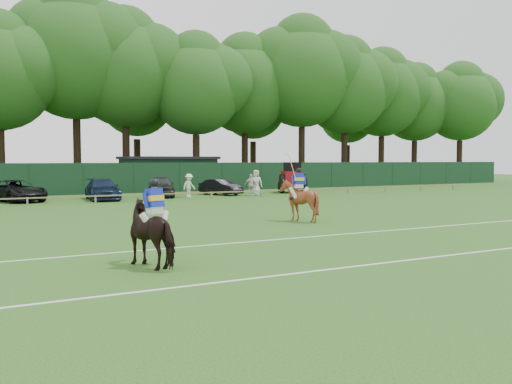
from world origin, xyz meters
TOP-DOWN VIEW (x-y plane):
  - ground at (0.00, 0.00)m, footprint 160.00×160.00m
  - horse_dark at (-5.94, -3.44)m, footprint 1.58×2.23m
  - horse_chestnut at (2.87, 3.37)m, footprint 2.05×2.15m
  - suv_black at (-7.33, 21.72)m, footprint 4.09×5.60m
  - sedan_navy at (-1.95, 20.74)m, footprint 2.39×5.05m
  - hatch_grey at (2.55, 21.65)m, footprint 3.05×4.89m
  - estate_black at (7.33, 21.53)m, footprint 2.55×3.97m
  - spectator_left at (4.22, 20.31)m, footprint 1.26×1.00m
  - spectator_mid at (8.91, 19.50)m, footprint 1.01×0.49m
  - spectator_right at (9.48, 19.71)m, footprint 1.15×1.01m
  - rider_dark at (-5.94, -3.46)m, footprint 0.92×0.54m
  - rider_chestnut at (2.86, 3.36)m, footprint 0.91×0.77m
  - pitch_lines at (0.00, -3.50)m, footprint 60.00×5.10m
  - pitch_rail at (0.00, 18.00)m, footprint 62.10×0.10m
  - perimeter_fence at (0.00, 27.00)m, footprint 92.08×0.08m
  - utility_shed at (6.00, 30.00)m, footprint 8.40×4.40m
  - tree_row at (2.00, 35.00)m, footprint 96.00×12.00m
  - tractor at (13.75, 21.35)m, footprint 3.03×3.57m

SIDE VIEW (x-z plane):
  - ground at x=0.00m, z-range 0.00..0.00m
  - tree_row at x=2.00m, z-range -10.50..10.50m
  - pitch_lines at x=0.00m, z-range 0.00..0.01m
  - pitch_rail at x=0.00m, z-range 0.20..0.70m
  - estate_black at x=7.33m, z-range 0.00..1.24m
  - suv_black at x=-7.33m, z-range 0.00..1.42m
  - sedan_navy at x=-1.95m, z-range 0.00..1.42m
  - hatch_grey at x=2.55m, z-range 0.00..1.55m
  - spectator_mid at x=8.91m, z-range 0.00..1.67m
  - spectator_left at x=4.22m, z-range 0.00..1.71m
  - horse_dark at x=-5.94m, z-range 0.00..1.72m
  - horse_chestnut at x=2.87m, z-range 0.00..1.87m
  - spectator_right at x=9.48m, z-range 0.00..1.97m
  - tractor at x=13.75m, z-range -0.07..2.48m
  - perimeter_fence at x=0.00m, z-range 0.00..2.50m
  - utility_shed at x=6.00m, z-range 0.02..3.06m
  - rider_dark at x=-5.94m, z-range 0.92..2.33m
  - rider_chestnut at x=2.86m, z-range 0.72..2.77m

